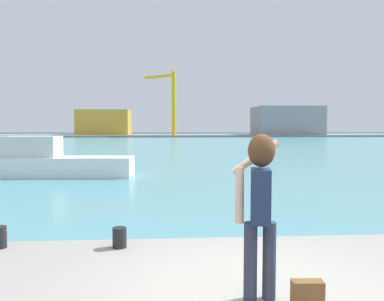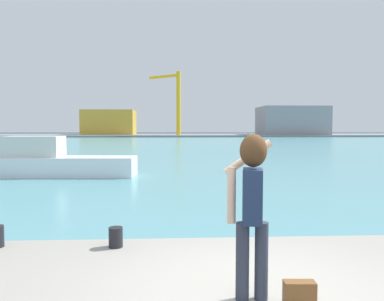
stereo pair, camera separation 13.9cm
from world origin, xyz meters
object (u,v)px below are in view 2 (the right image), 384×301
object	(u,v)px
person_photographer	(252,199)
boat_moored	(49,162)
warehouse_left	(109,122)
handbag	(299,293)
harbor_bollard	(116,237)
port_crane	(175,97)
warehouse_right	(292,121)

from	to	relation	value
person_photographer	boat_moored	distance (m)	16.42
warehouse_left	boat_moored	bearing A→B (deg)	-82.87
person_photographer	handbag	xyz separation A→B (m)	(0.47, -0.14, -0.95)
warehouse_left	harbor_bollard	bearing A→B (deg)	-80.75
handbag	warehouse_left	distance (m)	95.50
boat_moored	port_crane	bearing A→B (deg)	87.83
person_photographer	harbor_bollard	size ratio (longest dim) A/B	5.77
person_photographer	port_crane	distance (m)	87.05
person_photographer	warehouse_left	size ratio (longest dim) A/B	0.14
handbag	boat_moored	xyz separation A→B (m)	(-7.25, 15.06, -0.02)
warehouse_left	person_photographer	bearing A→B (deg)	-79.94
person_photographer	handbag	bearing A→B (deg)	-94.45
boat_moored	warehouse_right	xyz separation A→B (m)	(35.71, 75.07, 3.20)
harbor_bollard	boat_moored	distance (m)	14.05
warehouse_right	handbag	bearing A→B (deg)	-107.52
handbag	port_crane	bearing A→B (deg)	90.36
harbor_bollard	boat_moored	xyz separation A→B (m)	(-5.11, 13.09, -0.06)
handbag	boat_moored	size ratio (longest dim) A/B	0.04
handbag	port_crane	size ratio (longest dim) A/B	0.02
harbor_bollard	port_crane	xyz separation A→B (m)	(1.60, 84.87, 8.61)
boat_moored	warehouse_right	distance (m)	83.19
port_crane	warehouse_left	bearing A→B (deg)	156.90
person_photographer	warehouse_left	world-z (taller)	warehouse_left
person_photographer	warehouse_left	xyz separation A→B (m)	(-16.64, 93.78, 1.84)
warehouse_left	port_crane	distance (m)	18.94
harbor_bollard	warehouse_left	bearing A→B (deg)	99.25
warehouse_right	boat_moored	bearing A→B (deg)	-115.44
person_photographer	harbor_bollard	xyz separation A→B (m)	(-1.67, 1.84, -0.91)
person_photographer	boat_moored	bearing A→B (deg)	36.28
warehouse_right	warehouse_left	bearing A→B (deg)	175.25
boat_moored	person_photographer	bearing A→B (deg)	-62.42
handbag	warehouse_left	bearing A→B (deg)	100.33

